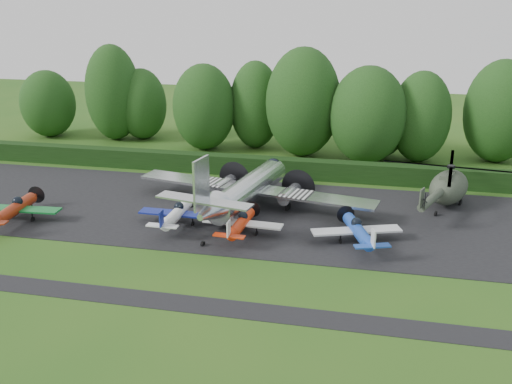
% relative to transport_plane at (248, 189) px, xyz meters
% --- Properties ---
extents(ground, '(160.00, 160.00, 0.00)m').
position_rel_transport_plane_xyz_m(ground, '(-0.64, -10.51, -2.01)').
color(ground, '#245618').
rests_on(ground, ground).
extents(apron, '(70.00, 18.00, 0.01)m').
position_rel_transport_plane_xyz_m(apron, '(-0.64, -0.51, -2.01)').
color(apron, black).
rests_on(apron, ground).
extents(taxiway_verge, '(70.00, 2.00, 0.00)m').
position_rel_transport_plane_xyz_m(taxiway_verge, '(-0.64, -16.51, -2.01)').
color(taxiway_verge, black).
rests_on(taxiway_verge, ground).
extents(hedgerow, '(90.00, 1.60, 2.00)m').
position_rel_transport_plane_xyz_m(hedgerow, '(-0.64, 10.49, -2.01)').
color(hedgerow, black).
rests_on(hedgerow, ground).
extents(transport_plane, '(22.48, 17.24, 7.20)m').
position_rel_transport_plane_xyz_m(transport_plane, '(0.00, 0.00, 0.00)').
color(transport_plane, silver).
rests_on(transport_plane, ground).
extents(light_plane_red, '(7.35, 7.73, 2.83)m').
position_rel_transport_plane_xyz_m(light_plane_red, '(-18.57, -6.67, -0.83)').
color(light_plane_red, maroon).
rests_on(light_plane_red, ground).
extents(light_plane_white, '(6.76, 7.10, 2.60)m').
position_rel_transport_plane_xyz_m(light_plane_white, '(-4.96, -4.59, -0.93)').
color(light_plane_white, white).
rests_on(light_plane_white, ground).
extents(light_plane_orange, '(6.48, 6.81, 2.49)m').
position_rel_transport_plane_xyz_m(light_plane_orange, '(0.69, -5.40, -0.97)').
color(light_plane_orange, red).
rests_on(light_plane_orange, ground).
extents(light_plane_blue, '(6.98, 7.34, 2.68)m').
position_rel_transport_plane_xyz_m(light_plane_blue, '(9.87, -5.16, -0.89)').
color(light_plane_blue, '#1D47AE').
rests_on(light_plane_blue, ground).
extents(helicopter, '(11.86, 13.88, 3.82)m').
position_rel_transport_plane_xyz_m(helicopter, '(17.42, 4.98, 0.04)').
color(helicopter, '#353C2E').
rests_on(helicopter, ground).
extents(tree_1, '(7.19, 7.19, 8.84)m').
position_rel_transport_plane_xyz_m(tree_1, '(-32.32, 21.88, 2.40)').
color(tree_1, black).
rests_on(tree_1, ground).
extents(tree_2, '(6.42, 6.42, 9.25)m').
position_rel_transport_plane_xyz_m(tree_2, '(-19.50, 23.16, 2.61)').
color(tree_2, black).
rests_on(tree_2, ground).
extents(tree_3, '(6.72, 6.72, 10.32)m').
position_rel_transport_plane_xyz_m(tree_3, '(15.48, 19.66, 3.14)').
color(tree_3, black).
rests_on(tree_3, ground).
extents(tree_4, '(7.04, 7.04, 12.33)m').
position_rel_transport_plane_xyz_m(tree_4, '(-22.92, 22.11, 4.14)').
color(tree_4, black).
rests_on(tree_4, ground).
extents(tree_5, '(6.31, 6.31, 10.73)m').
position_rel_transport_plane_xyz_m(tree_5, '(-4.03, 21.83, 3.34)').
color(tree_5, black).
rests_on(tree_5, ground).
extents(tree_6, '(7.62, 7.62, 10.47)m').
position_rel_transport_plane_xyz_m(tree_6, '(-9.96, 19.77, 3.22)').
color(tree_6, black).
rests_on(tree_6, ground).
extents(tree_7, '(6.34, 6.34, 8.67)m').
position_rel_transport_plane_xyz_m(tree_7, '(11.24, 20.73, 2.32)').
color(tree_7, black).
rests_on(tree_7, ground).
extents(tree_8, '(8.72, 8.72, 12.69)m').
position_rel_transport_plane_xyz_m(tree_8, '(2.17, 19.41, 4.33)').
color(tree_8, black).
rests_on(tree_8, ground).
extents(tree_9, '(7.93, 7.93, 11.60)m').
position_rel_transport_plane_xyz_m(tree_9, '(24.12, 21.42, 3.78)').
color(tree_9, black).
rests_on(tree_9, ground).
extents(tree_10, '(8.55, 8.55, 10.95)m').
position_rel_transport_plane_xyz_m(tree_10, '(9.65, 17.82, 3.46)').
color(tree_10, black).
rests_on(tree_10, ground).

